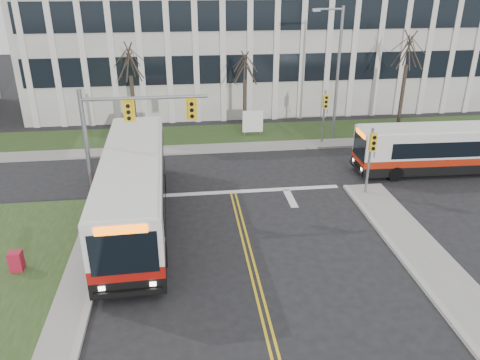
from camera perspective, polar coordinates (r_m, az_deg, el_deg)
name	(u,v)px	position (r m, az deg, el deg)	size (l,w,h in m)	color
ground	(255,280)	(18.99, 1.88, -12.06)	(120.00, 120.00, 0.00)	black
sidewalk_cross	(292,145)	(33.18, 6.42, 4.26)	(44.00, 1.60, 0.14)	#9E9B93
building_lawn	(284,133)	(35.77, 5.41, 5.75)	(44.00, 5.00, 0.12)	#29421C
office_building	(260,33)	(46.07, 2.44, 17.49)	(40.00, 16.00, 12.00)	silver
mast_arm_signal	(120,128)	(23.57, -14.45, 6.15)	(6.11, 0.38, 6.20)	slate
signal_pole_near	(371,152)	(25.61, 15.67, 3.26)	(0.34, 0.39, 3.80)	slate
signal_pole_far	(325,110)	(33.21, 10.27, 8.45)	(0.34, 0.39, 3.80)	slate
streetlight	(336,68)	(33.62, 11.60, 13.25)	(2.15, 0.25, 9.20)	slate
directory_sign	(253,122)	(34.52, 1.56, 7.11)	(1.50, 0.12, 2.00)	slate
tree_left	(130,63)	(33.82, -13.31, 13.72)	(1.80, 1.80, 7.70)	#42352B
tree_mid	(245,69)	(34.24, 0.60, 13.38)	(1.80, 1.80, 6.82)	#42352B
tree_right	(408,52)	(37.41, 19.83, 14.52)	(1.80, 1.80, 8.25)	#42352B
bus_main	(135,190)	(22.83, -12.72, -1.16)	(2.77, 12.77, 3.40)	silver
bus_cross	(445,150)	(30.71, 23.70, 3.37)	(2.30, 10.63, 2.84)	silver
newspaper_box_red	(17,262)	(21.17, -25.59, -9.02)	(0.50, 0.45, 0.95)	#AA152E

